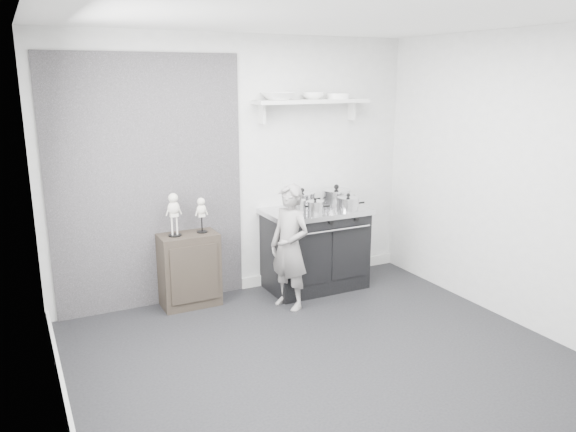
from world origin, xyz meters
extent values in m
plane|color=black|center=(0.00, 0.00, 0.00)|extent=(4.00, 4.00, 0.00)
cube|color=#B6B5B3|center=(0.00, 1.80, 1.35)|extent=(4.00, 0.02, 2.70)
cube|color=#B6B5B3|center=(0.00, -1.80, 1.35)|extent=(4.00, 0.02, 2.70)
cube|color=#B6B5B3|center=(-2.00, 0.00, 1.35)|extent=(0.02, 3.60, 2.70)
cube|color=#B6B5B3|center=(2.00, 0.00, 1.35)|extent=(0.02, 3.60, 2.70)
cube|color=silver|center=(0.00, 0.00, 2.70)|extent=(4.00, 3.60, 0.02)
cube|color=black|center=(-0.95, 1.79, 1.25)|extent=(1.90, 0.02, 2.50)
cube|color=silver|center=(1.00, 1.78, 0.06)|extent=(2.00, 0.03, 0.12)
cube|color=silver|center=(-1.98, 0.00, 0.06)|extent=(0.03, 3.60, 0.12)
cube|color=silver|center=(0.80, 1.67, 2.02)|extent=(1.30, 0.26, 0.04)
cube|color=silver|center=(0.25, 1.74, 1.90)|extent=(0.03, 0.12, 0.20)
cube|color=silver|center=(1.35, 1.74, 1.90)|extent=(0.03, 0.12, 0.20)
cube|color=black|center=(0.75, 1.48, 0.42)|extent=(1.05, 0.63, 0.84)
cube|color=silver|center=(0.75, 1.48, 0.86)|extent=(1.11, 0.67, 0.05)
cube|color=black|center=(0.50, 1.17, 0.44)|extent=(0.44, 0.02, 0.54)
cube|color=black|center=(1.00, 1.17, 0.44)|extent=(0.44, 0.02, 0.54)
cylinder|color=silver|center=(0.75, 1.13, 0.73)|extent=(0.94, 0.02, 0.02)
cylinder|color=black|center=(0.44, 1.15, 0.82)|extent=(0.04, 0.03, 0.04)
cylinder|color=black|center=(0.75, 1.15, 0.82)|extent=(0.04, 0.03, 0.04)
cylinder|color=black|center=(1.06, 1.15, 0.82)|extent=(0.04, 0.03, 0.04)
cube|color=black|center=(-0.63, 1.61, 0.38)|extent=(0.58, 0.34, 0.75)
imported|color=slate|center=(0.25, 1.11, 0.63)|extent=(0.45, 0.54, 1.26)
cylinder|color=silver|center=(0.44, 1.35, 0.96)|extent=(0.20, 0.20, 0.14)
cylinder|color=silver|center=(0.44, 1.35, 1.04)|extent=(0.20, 0.20, 0.02)
sphere|color=black|center=(0.44, 1.35, 1.06)|extent=(0.04, 0.04, 0.04)
cylinder|color=black|center=(0.58, 1.35, 0.96)|extent=(0.10, 0.02, 0.02)
cylinder|color=silver|center=(0.66, 1.62, 0.96)|extent=(0.27, 0.27, 0.15)
cylinder|color=silver|center=(0.66, 1.62, 1.04)|extent=(0.28, 0.28, 0.02)
sphere|color=black|center=(0.66, 1.62, 1.08)|extent=(0.05, 0.05, 0.05)
cylinder|color=black|center=(0.84, 1.62, 0.96)|extent=(0.10, 0.02, 0.02)
cylinder|color=silver|center=(1.06, 1.56, 0.97)|extent=(0.31, 0.31, 0.16)
cylinder|color=silver|center=(1.06, 1.56, 1.05)|extent=(0.32, 0.32, 0.02)
sphere|color=black|center=(1.06, 1.56, 1.09)|extent=(0.06, 0.06, 0.06)
cylinder|color=black|center=(1.26, 1.56, 0.97)|extent=(0.10, 0.02, 0.02)
cylinder|color=silver|center=(1.03, 1.28, 0.95)|extent=(0.23, 0.23, 0.13)
cylinder|color=silver|center=(1.03, 1.28, 1.02)|extent=(0.24, 0.24, 0.02)
sphere|color=black|center=(1.03, 1.28, 1.05)|extent=(0.04, 0.04, 0.04)
cylinder|color=black|center=(1.19, 1.28, 0.95)|extent=(0.10, 0.02, 0.02)
cylinder|color=silver|center=(0.65, 1.32, 0.95)|extent=(0.18, 0.18, 0.12)
cylinder|color=silver|center=(0.65, 1.32, 1.01)|extent=(0.18, 0.18, 0.02)
sphere|color=black|center=(0.65, 1.32, 1.04)|extent=(0.03, 0.03, 0.03)
cylinder|color=black|center=(0.78, 1.32, 0.95)|extent=(0.10, 0.02, 0.02)
imported|color=white|center=(0.40, 1.67, 2.08)|extent=(0.34, 0.34, 0.08)
imported|color=white|center=(0.82, 1.67, 2.08)|extent=(0.23, 0.23, 0.07)
cylinder|color=white|center=(1.12, 1.67, 2.07)|extent=(0.25, 0.25, 0.06)
camera|label=1|loc=(-2.16, -3.63, 2.29)|focal=35.00mm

